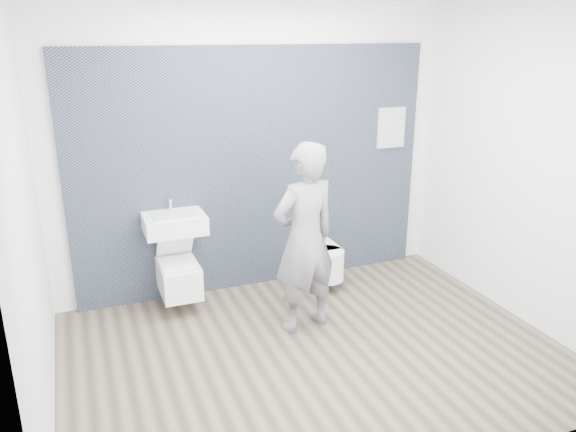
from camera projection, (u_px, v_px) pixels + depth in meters
name	position (u px, v px, depth m)	size (l,w,h in m)	color
ground	(315.00, 352.00, 4.63)	(4.00, 4.00, 0.00)	brown
room_shell	(318.00, 144.00, 4.08)	(4.00, 4.00, 4.00)	silver
tile_wall	(258.00, 281.00, 5.93)	(3.60, 0.06, 2.40)	black
washbasin	(174.00, 223.00, 5.15)	(0.55, 0.42, 0.42)	white
toilet_square	(179.00, 276.00, 5.27)	(0.35, 0.51, 0.62)	white
toilet_rounded	(323.00, 261.00, 5.77)	(0.34, 0.58, 0.32)	white
info_placard	(383.00, 263.00, 6.41)	(0.32, 0.03, 0.42)	white
visitor	(305.00, 239.00, 4.78)	(0.61, 0.40, 1.68)	gray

